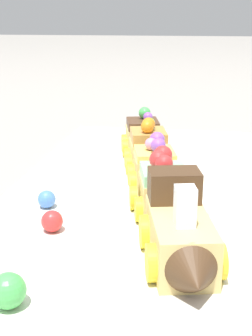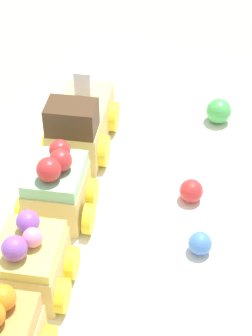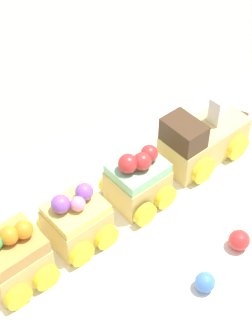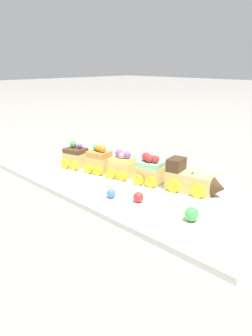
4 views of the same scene
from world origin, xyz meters
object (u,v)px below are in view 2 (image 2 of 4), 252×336
object	(u,v)px
cake_train_locomotive	(83,118)
cake_car_mint	(57,189)
gumball_blue	(200,243)
gumball_green	(219,111)
cake_car_lemon	(31,264)
gumball_red	(191,191)

from	to	relation	value
cake_train_locomotive	cake_car_mint	bearing A→B (deg)	-179.84
gumball_blue	gumball_green	bearing A→B (deg)	9.84
cake_car_mint	cake_car_lemon	distance (m)	0.08
gumball_red	cake_train_locomotive	bearing A→B (deg)	70.30
cake_car_mint	gumball_green	bearing A→B (deg)	-40.23
cake_car_mint	cake_car_lemon	size ratio (longest dim) A/B	1.00
cake_car_mint	cake_car_lemon	world-z (taller)	cake_car_mint
cake_train_locomotive	gumball_blue	bearing A→B (deg)	-136.63
cake_car_lemon	gumball_blue	world-z (taller)	cake_car_lemon
cake_car_mint	gumball_red	distance (m)	0.12
cake_train_locomotive	cake_car_lemon	world-z (taller)	cake_train_locomotive
cake_car_lemon	gumball_green	size ratio (longest dim) A/B	2.74
cake_train_locomotive	cake_car_lemon	bearing A→B (deg)	179.95
gumball_red	gumball_blue	bearing A→B (deg)	-156.71
cake_car_mint	gumball_red	bearing A→B (deg)	-73.18
cake_train_locomotive	gumball_blue	size ratio (longest dim) A/B	6.84
cake_car_mint	cake_train_locomotive	bearing A→B (deg)	0.16
gumball_red	cake_car_mint	bearing A→B (deg)	119.51
cake_train_locomotive	cake_car_mint	xyz separation A→B (m)	(-0.11, -0.02, 0.00)
gumball_green	cake_car_mint	bearing A→B (deg)	152.45
cake_car_lemon	cake_car_mint	bearing A→B (deg)	-0.32
cake_car_lemon	gumball_red	xyz separation A→B (m)	(0.14, -0.09, -0.02)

